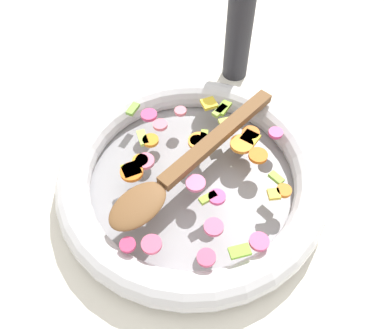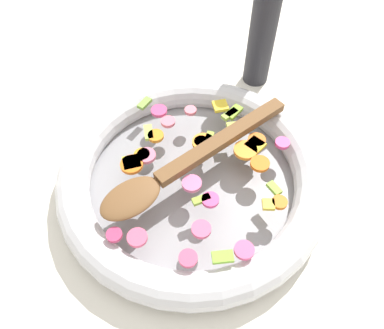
{
  "view_description": "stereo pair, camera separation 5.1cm",
  "coord_description": "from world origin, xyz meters",
  "views": [
    {
      "loc": [
        0.33,
        0.02,
        0.49
      ],
      "look_at": [
        0.0,
        0.0,
        0.05
      ],
      "focal_mm": 35.0,
      "sensor_mm": 36.0,
      "label": 1
    },
    {
      "loc": [
        0.33,
        0.07,
        0.49
      ],
      "look_at": [
        0.0,
        0.0,
        0.05
      ],
      "focal_mm": 35.0,
      "sensor_mm": 36.0,
      "label": 2
    }
  ],
  "objects": [
    {
      "name": "chopped_vegetables",
      "position": [
        -0.01,
        0.01,
        0.05
      ],
      "size": [
        0.3,
        0.26,
        0.01
      ],
      "color": "orange",
      "rests_on": "skillet"
    },
    {
      "name": "wooden_spoon",
      "position": [
        0.02,
        -0.01,
        0.06
      ],
      "size": [
        0.28,
        0.24,
        0.01
      ],
      "color": "brown",
      "rests_on": "chopped_vegetables"
    },
    {
      "name": "ground_plane",
      "position": [
        0.0,
        0.0,
        0.0
      ],
      "size": [
        4.0,
        4.0,
        0.0
      ],
      "primitive_type": "plane",
      "color": "silver"
    },
    {
      "name": "pepper_mill",
      "position": [
        -0.27,
        0.07,
        0.11
      ],
      "size": [
        0.05,
        0.05,
        0.23
      ],
      "color": "#232328",
      "rests_on": "ground_plane"
    },
    {
      "name": "skillet",
      "position": [
        0.0,
        0.0,
        0.02
      ],
      "size": [
        0.41,
        0.41,
        0.05
      ],
      "color": "gray",
      "rests_on": "ground_plane"
    }
  ]
}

